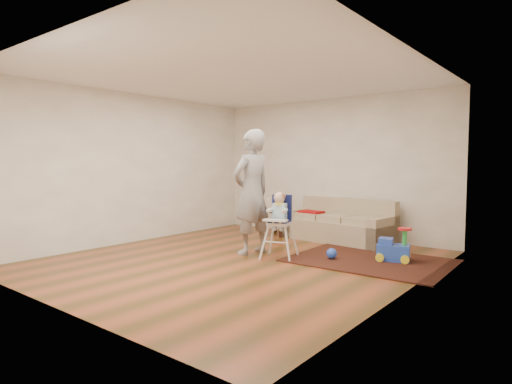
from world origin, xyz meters
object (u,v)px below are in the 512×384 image
Objects in this scene: toy_ball at (332,254)px; ride_on_toy at (393,244)px; side_table at (278,222)px; adult at (252,192)px; sofa at (338,220)px; high_chair at (279,226)px.

ride_on_toy is at bearing 31.34° from toy_ball.
side_table is 1.99m from adult.
side_table is at bearing -168.01° from sofa.
adult is (-0.57, -1.83, 0.60)m from sofa.
toy_ball is 1.56m from adult.
sofa is 13.19× the size of toy_ball.
ride_on_toy is 0.91m from toy_ball.
sofa is at bearing 114.37° from toy_ball.
sofa is 1.61m from toy_ball.
side_table reaches higher than toy_ball.
adult is at bearing -172.42° from ride_on_toy.
toy_ball is 0.08× the size of adult.
high_chair is (-0.05, -1.80, 0.10)m from sofa.
ride_on_toy is 2.28m from adult.
high_chair reaches higher than side_table.
sofa is 4.16× the size of side_table.
high_chair reaches higher than toy_ball.
sofa reaches higher than side_table.
side_table is 0.25× the size of adult.
adult reaches higher than sofa.
side_table is 1.00× the size of ride_on_toy.
side_table is 3.17× the size of toy_ball.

